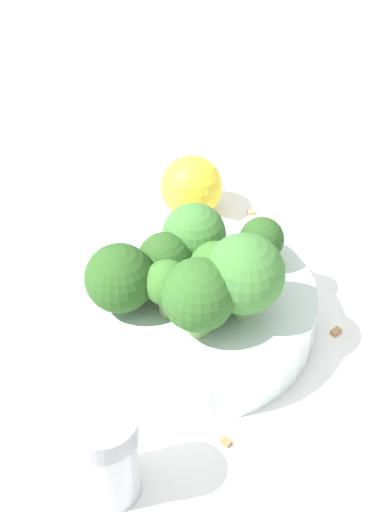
{
  "coord_description": "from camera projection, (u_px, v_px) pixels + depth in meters",
  "views": [
    {
      "loc": [
        0.12,
        0.37,
        0.41
      ],
      "look_at": [
        0.0,
        0.0,
        0.07
      ],
      "focal_mm": 50.0,
      "sensor_mm": 36.0,
      "label": 1
    }
  ],
  "objects": [
    {
      "name": "lemon_wedge",
      "position": [
        191.0,
        187.0,
        0.66
      ],
      "size": [
        0.06,
        0.06,
        0.06
      ],
      "primitive_type": "sphere",
      "color": "yellow",
      "rests_on": "ground_plane"
    },
    {
      "name": "broccoli_floret_0",
      "position": [
        244.0,
        274.0,
        0.49
      ],
      "size": [
        0.06,
        0.06,
        0.07
      ],
      "color": "#8EB770",
      "rests_on": "bowl"
    },
    {
      "name": "almond_crumb_0",
      "position": [
        208.0,
        212.0,
        0.67
      ],
      "size": [
        0.01,
        0.01,
        0.01
      ],
      "primitive_type": "cube",
      "rotation": [
        0.0,
        0.0,
        0.87
      ],
      "color": "olive",
      "rests_on": "ground_plane"
    },
    {
      "name": "broccoli_floret_7",
      "position": [
        167.0,
        285.0,
        0.5
      ],
      "size": [
        0.03,
        0.03,
        0.05
      ],
      "color": "#7A9E5B",
      "rests_on": "bowl"
    },
    {
      "name": "bowl",
      "position": [
        192.0,
        308.0,
        0.55
      ],
      "size": [
        0.19,
        0.19,
        0.04
      ],
      "primitive_type": "cylinder",
      "color": "silver",
      "rests_on": "ground_plane"
    },
    {
      "name": "almond_crumb_3",
      "position": [
        226.0,
        440.0,
        0.48
      ],
      "size": [
        0.01,
        0.01,
        0.01
      ],
      "primitive_type": "cube",
      "rotation": [
        0.0,
        0.0,
        2.11
      ],
      "color": "olive",
      "rests_on": "ground_plane"
    },
    {
      "name": "broccoli_floret_3",
      "position": [
        165.0,
        261.0,
        0.53
      ],
      "size": [
        0.04,
        0.04,
        0.05
      ],
      "color": "#7A9E5B",
      "rests_on": "bowl"
    },
    {
      "name": "pepper_shaker",
      "position": [
        107.0,
        454.0,
        0.43
      ],
      "size": [
        0.04,
        0.04,
        0.07
      ],
      "color": "#B2B7BC",
      "rests_on": "ground_plane"
    },
    {
      "name": "broccoli_floret_4",
      "position": [
        216.0,
        270.0,
        0.52
      ],
      "size": [
        0.04,
        0.04,
        0.05
      ],
      "color": "#8EB770",
      "rests_on": "bowl"
    },
    {
      "name": "broccoli_floret_1",
      "position": [
        262.0,
        241.0,
        0.55
      ],
      "size": [
        0.03,
        0.03,
        0.04
      ],
      "color": "#7A9E5B",
      "rests_on": "bowl"
    },
    {
      "name": "broccoli_floret_2",
      "position": [
        121.0,
        281.0,
        0.51
      ],
      "size": [
        0.05,
        0.05,
        0.05
      ],
      "color": "#8EB770",
      "rests_on": "bowl"
    },
    {
      "name": "broccoli_floret_6",
      "position": [
        194.0,
        235.0,
        0.54
      ],
      "size": [
        0.05,
        0.05,
        0.06
      ],
      "color": "#7A9E5B",
      "rests_on": "bowl"
    },
    {
      "name": "almond_crumb_2",
      "position": [
        252.0,
        211.0,
        0.67
      ],
      "size": [
        0.01,
        0.01,
        0.01
      ],
      "primitive_type": "cube",
      "rotation": [
        0.0,
        0.0,
        6.19
      ],
      "color": "tan",
      "rests_on": "ground_plane"
    },
    {
      "name": "almond_crumb_1",
      "position": [
        336.0,
        330.0,
        0.55
      ],
      "size": [
        0.01,
        0.01,
        0.01
      ],
      "primitive_type": "cube",
      "rotation": [
        0.0,
        0.0,
        3.52
      ],
      "color": "#AD7F4C",
      "rests_on": "ground_plane"
    },
    {
      "name": "ground_plane",
      "position": [
        192.0,
        325.0,
        0.56
      ],
      "size": [
        3.0,
        3.0,
        0.0
      ],
      "primitive_type": "plane",
      "color": "white"
    },
    {
      "name": "broccoli_floret_5",
      "position": [
        198.0,
        296.0,
        0.49
      ],
      "size": [
        0.05,
        0.05,
        0.06
      ],
      "color": "#84AD66",
      "rests_on": "bowl"
    }
  ]
}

